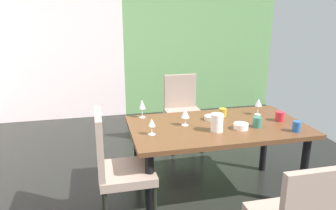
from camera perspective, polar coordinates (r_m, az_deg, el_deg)
name	(u,v)px	position (r m, az deg, el deg)	size (l,w,h in m)	color
ground_plane	(148,205)	(3.18, -3.57, -16.92)	(5.46, 5.65, 0.02)	black
back_panel_interior	(30,39)	(5.50, -22.94, 10.50)	(2.83, 0.10, 2.58)	silver
garden_window_panel	(200,36)	(5.73, 5.63, 11.88)	(2.63, 0.10, 2.58)	#639255
dining_table	(217,134)	(3.07, 8.58, -4.95)	(1.60, 0.90, 0.72)	brown
chair_left_near	(116,164)	(2.68, -9.03, -10.18)	(0.45, 0.44, 0.99)	gray
chair_head_far	(182,107)	(4.17, 2.54, -0.39)	(0.44, 0.45, 0.93)	gray
wine_glass_center	(258,103)	(3.37, 15.48, 0.35)	(0.07, 0.07, 0.17)	silver
wine_glass_near_window	(185,114)	(2.96, 3.00, -1.54)	(0.08, 0.08, 0.15)	silver
wine_glass_north	(152,123)	(2.74, -2.86, -3.17)	(0.06, 0.06, 0.14)	silver
wine_glass_near_shelf	(142,105)	(3.17, -4.55, 0.06)	(0.07, 0.07, 0.18)	silver
serving_bowl_south	(241,126)	(2.96, 12.58, -3.63)	(0.13, 0.13, 0.05)	white
serving_bowl_front	(211,118)	(3.16, 7.45, -2.21)	(0.12, 0.12, 0.04)	beige
cup_east	(257,122)	(3.04, 15.26, -2.89)	(0.08, 0.08, 0.09)	#326C5B
cup_right	(280,116)	(3.27, 18.91, -1.88)	(0.08, 0.08, 0.09)	red
cup_corner	(223,112)	(3.27, 9.50, -1.26)	(0.08, 0.08, 0.08)	#AA8626
cup_left	(297,126)	(3.04, 21.47, -3.50)	(0.07, 0.07, 0.09)	#255598
pitcher_west	(217,122)	(2.85, 8.53, -3.03)	(0.12, 0.11, 0.16)	silver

